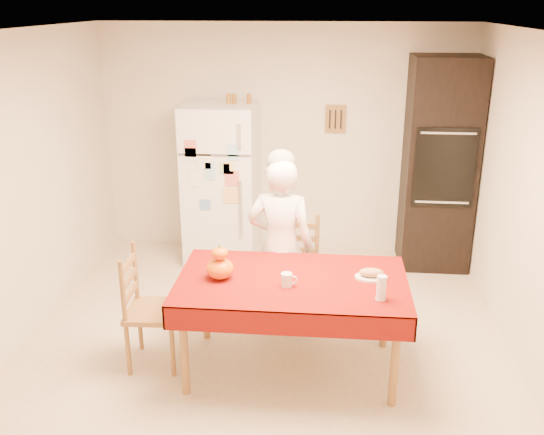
# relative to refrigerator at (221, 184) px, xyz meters

# --- Properties ---
(floor) EXTENTS (4.50, 4.50, 0.00)m
(floor) POSITION_rel_refrigerator_xyz_m (0.65, -1.88, -0.85)
(floor) COLOR tan
(floor) RESTS_ON ground
(room_shell) EXTENTS (4.02, 4.52, 2.51)m
(room_shell) POSITION_rel_refrigerator_xyz_m (0.65, -1.88, 0.77)
(room_shell) COLOR beige
(room_shell) RESTS_ON ground
(refrigerator) EXTENTS (0.75, 0.74, 1.70)m
(refrigerator) POSITION_rel_refrigerator_xyz_m (0.00, 0.00, 0.00)
(refrigerator) COLOR white
(refrigerator) RESTS_ON floor
(oven_cabinet) EXTENTS (0.70, 0.62, 2.20)m
(oven_cabinet) POSITION_rel_refrigerator_xyz_m (2.28, 0.05, 0.25)
(oven_cabinet) COLOR black
(oven_cabinet) RESTS_ON floor
(dining_table) EXTENTS (1.70, 1.00, 0.76)m
(dining_table) POSITION_rel_refrigerator_xyz_m (0.89, -2.11, -0.16)
(dining_table) COLOR brown
(dining_table) RESTS_ON floor
(chair_far) EXTENTS (0.47, 0.45, 0.95)m
(chair_far) POSITION_rel_refrigerator_xyz_m (0.87, -1.27, -0.34)
(chair_far) COLOR brown
(chair_far) RESTS_ON floor
(chair_left) EXTENTS (0.42, 0.44, 0.95)m
(chair_left) POSITION_rel_refrigerator_xyz_m (-0.23, -2.13, -0.34)
(chair_left) COLOR brown
(chair_left) RESTS_ON floor
(seated_woman) EXTENTS (0.59, 0.42, 1.54)m
(seated_woman) POSITION_rel_refrigerator_xyz_m (0.76, -1.51, -0.08)
(seated_woman) COLOR white
(seated_woman) RESTS_ON floor
(coffee_mug) EXTENTS (0.08, 0.08, 0.10)m
(coffee_mug) POSITION_rel_refrigerator_xyz_m (0.86, -2.23, -0.04)
(coffee_mug) COLOR silver
(coffee_mug) RESTS_ON dining_table
(pumpkin_lower) EXTENTS (0.20, 0.20, 0.15)m
(pumpkin_lower) POSITION_rel_refrigerator_xyz_m (0.36, -2.14, -0.01)
(pumpkin_lower) COLOR #CE4504
(pumpkin_lower) RESTS_ON dining_table
(pumpkin_upper) EXTENTS (0.12, 0.12, 0.09)m
(pumpkin_upper) POSITION_rel_refrigerator_xyz_m (0.36, -2.14, 0.11)
(pumpkin_upper) COLOR #CE3D04
(pumpkin_upper) RESTS_ON pumpkin_lower
(wine_glass) EXTENTS (0.07, 0.07, 0.18)m
(wine_glass) POSITION_rel_refrigerator_xyz_m (1.52, -2.37, -0.00)
(wine_glass) COLOR white
(wine_glass) RESTS_ON dining_table
(bread_plate) EXTENTS (0.24, 0.24, 0.02)m
(bread_plate) POSITION_rel_refrigerator_xyz_m (1.48, -2.04, -0.08)
(bread_plate) COLOR white
(bread_plate) RESTS_ON dining_table
(bread_loaf) EXTENTS (0.18, 0.10, 0.06)m
(bread_loaf) POSITION_rel_refrigerator_xyz_m (1.48, -2.04, -0.04)
(bread_loaf) COLOR tan
(bread_loaf) RESTS_ON bread_plate
(spice_jar_left) EXTENTS (0.05, 0.05, 0.10)m
(spice_jar_left) POSITION_rel_refrigerator_xyz_m (0.09, 0.05, 0.90)
(spice_jar_left) COLOR #98641B
(spice_jar_left) RESTS_ON refrigerator
(spice_jar_mid) EXTENTS (0.05, 0.05, 0.10)m
(spice_jar_mid) POSITION_rel_refrigerator_xyz_m (0.15, 0.05, 0.90)
(spice_jar_mid) COLOR brown
(spice_jar_mid) RESTS_ON refrigerator
(spice_jar_right) EXTENTS (0.05, 0.05, 0.10)m
(spice_jar_right) POSITION_rel_refrigerator_xyz_m (0.31, 0.05, 0.90)
(spice_jar_right) COLOR #94501A
(spice_jar_right) RESTS_ON refrigerator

